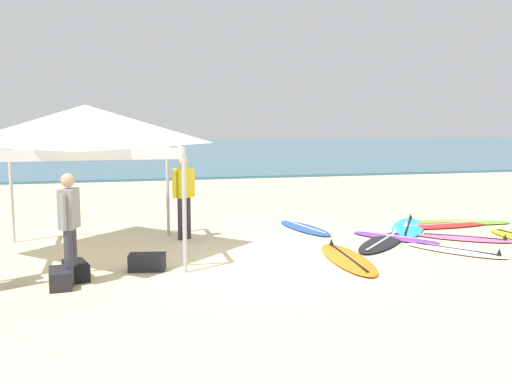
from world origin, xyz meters
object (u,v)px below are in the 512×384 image
at_px(surfboard_blue, 304,228).
at_px(gear_bag_near_tent, 60,278).
at_px(surfboard_white, 457,250).
at_px(gear_bag_on_sand, 147,262).
at_px(gear_bag_by_pole, 76,271).
at_px(surfboard_red, 443,225).
at_px(surfboard_orange, 347,259).
at_px(canopy_tent, 86,125).
at_px(surfboard_black, 382,242).
at_px(surfboard_pink, 465,238).
at_px(person_yellow, 184,192).
at_px(surfboard_cyan, 408,227).
at_px(person_grey, 69,221).
at_px(surfboard_lime, 459,222).
at_px(surfboard_purple, 395,237).

relative_size(surfboard_blue, gear_bag_near_tent, 3.51).
xyz_separation_m(surfboard_white, gear_bag_on_sand, (-5.74, 0.03, 0.10)).
relative_size(gear_bag_near_tent, gear_bag_by_pole, 1.00).
relative_size(surfboard_blue, gear_bag_on_sand, 3.51).
height_order(surfboard_red, surfboard_orange, same).
relative_size(canopy_tent, gear_bag_on_sand, 5.40).
height_order(surfboard_black, surfboard_pink, same).
bearing_deg(surfboard_white, surfboard_black, 135.63).
distance_m(surfboard_pink, person_yellow, 5.91).
bearing_deg(surfboard_cyan, surfboard_black, -133.74).
height_order(surfboard_pink, person_grey, person_grey).
relative_size(surfboard_orange, person_grey, 1.45).
xyz_separation_m(person_grey, person_yellow, (2.05, 2.97, 0.00)).
distance_m(surfboard_orange, gear_bag_near_tent, 4.85).
bearing_deg(surfboard_orange, surfboard_black, 43.04).
distance_m(surfboard_cyan, gear_bag_near_tent, 7.87).
bearing_deg(gear_bag_by_pole, surfboard_black, 12.29).
bearing_deg(surfboard_blue, surfboard_orange, -92.95).
xyz_separation_m(surfboard_black, person_grey, (-5.87, -1.59, 0.95)).
distance_m(surfboard_black, gear_bag_on_sand, 4.81).
height_order(surfboard_cyan, surfboard_black, same).
xyz_separation_m(gear_bag_near_tent, gear_bag_by_pole, (0.20, 0.41, 0.00)).
distance_m(surfboard_black, person_grey, 6.15).
bearing_deg(surfboard_cyan, surfboard_pink, -66.49).
relative_size(surfboard_lime, surfboard_white, 1.35).
bearing_deg(surfboard_white, person_yellow, 153.67).
xyz_separation_m(surfboard_blue, gear_bag_on_sand, (-3.65, -2.80, 0.10)).
bearing_deg(gear_bag_near_tent, person_yellow, 54.21).
distance_m(surfboard_lime, surfboard_purple, 2.67).
height_order(surfboard_blue, surfboard_white, same).
bearing_deg(surfboard_orange, gear_bag_by_pole, -178.19).
relative_size(person_yellow, gear_bag_near_tent, 2.85).
bearing_deg(gear_bag_near_tent, gear_bag_by_pole, 64.32).
bearing_deg(surfboard_orange, person_grey, -174.31).
bearing_deg(gear_bag_by_pole, surfboard_purple, 14.65).
xyz_separation_m(surfboard_cyan, surfboard_white, (-0.22, -2.33, 0.00)).
relative_size(person_yellow, gear_bag_by_pole, 2.85).
height_order(surfboard_blue, surfboard_orange, same).
bearing_deg(surfboard_orange, surfboard_purple, 42.06).
bearing_deg(surfboard_lime, surfboard_white, -123.22).
bearing_deg(surfboard_pink, gear_bag_by_pole, -170.80).
relative_size(surfboard_lime, person_grey, 1.46).
height_order(surfboard_blue, gear_bag_by_pole, gear_bag_by_pole).
bearing_deg(surfboard_orange, surfboard_cyan, 44.73).
relative_size(surfboard_cyan, surfboard_pink, 1.37).
xyz_separation_m(surfboard_red, person_grey, (-8.05, -2.96, 0.95)).
distance_m(surfboard_red, surfboard_white, 2.65).
height_order(surfboard_black, surfboard_orange, same).
distance_m(surfboard_lime, surfboard_pink, 1.94).
xyz_separation_m(surfboard_black, surfboard_lime, (2.79, 1.66, -0.00)).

